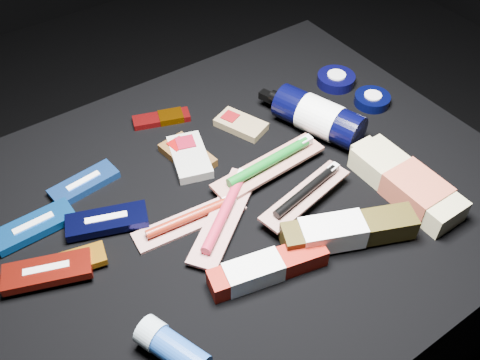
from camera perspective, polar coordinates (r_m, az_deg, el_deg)
ground at (r=1.27m, az=-0.31°, el=-13.79°), size 3.00×3.00×0.00m
cloth_table at (r=1.10m, az=-0.35°, el=-8.58°), size 0.98×0.78×0.40m
luna_bar_0 at (r=0.99m, az=-16.29°, el=-0.37°), size 0.13×0.06×0.02m
luna_bar_1 at (r=0.95m, az=-21.07°, el=-4.61°), size 0.13×0.05×0.02m
luna_bar_2 at (r=0.92m, az=-14.00°, el=-4.24°), size 0.14×0.09×0.02m
luna_bar_3 at (r=0.88m, az=-17.63°, el=-8.39°), size 0.11×0.06×0.01m
luna_bar_4 at (r=0.87m, az=-19.85°, el=-9.14°), size 0.14×0.09×0.02m
clif_bar_0 at (r=1.01m, az=-5.77°, el=2.78°), size 0.07×0.11×0.02m
clif_bar_1 at (r=1.01m, az=-5.47°, el=2.66°), size 0.10×0.13×0.02m
clif_bar_2 at (r=1.07m, az=-0.08°, el=6.03°), size 0.09×0.11×0.02m
power_bar at (r=1.10m, az=-8.04°, el=6.57°), size 0.12×0.07×0.01m
lotion_bottle at (r=1.06m, az=8.36°, el=6.69°), size 0.12×0.23×0.07m
cream_tin_upper at (r=1.20m, az=10.20°, el=10.51°), size 0.08×0.08×0.03m
cream_tin_lower at (r=1.16m, az=13.91°, el=8.33°), size 0.07×0.07×0.02m
bodywash_bottle at (r=0.97m, az=17.45°, el=-0.50°), size 0.08×0.22×0.05m
deodorant_stick at (r=0.76m, az=-7.33°, el=-17.32°), size 0.08×0.11×0.04m
toothbrush_pack_0 at (r=0.90m, az=-5.23°, el=-4.14°), size 0.20×0.06×0.02m
toothbrush_pack_1 at (r=0.90m, az=-1.59°, el=-3.50°), size 0.21×0.17×0.02m
toothbrush_pack_2 at (r=0.97m, az=3.25°, el=1.76°), size 0.23×0.06×0.03m
toothbrush_pack_3 at (r=0.92m, az=7.12°, el=-1.31°), size 0.20×0.08×0.02m
toothpaste_carton_red at (r=0.83m, az=2.46°, el=-9.51°), size 0.19×0.08×0.04m
toothpaste_carton_green at (r=0.87m, az=10.91°, el=-5.42°), size 0.22×0.13×0.04m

